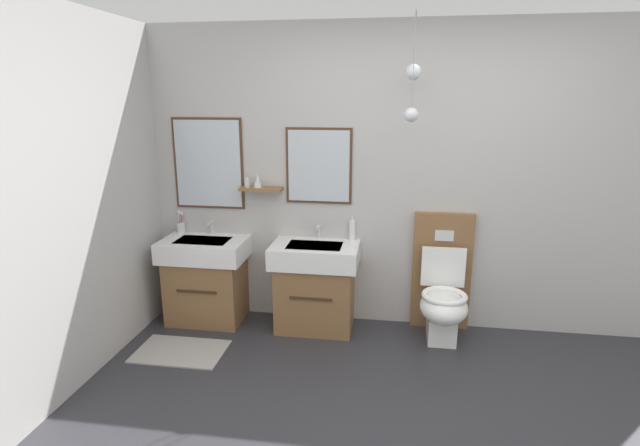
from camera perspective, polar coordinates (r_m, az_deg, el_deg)
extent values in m
cube|color=#B7B5B2|center=(4.13, 11.62, 4.91)|extent=(4.79, 0.12, 2.50)
cube|color=#4C301E|center=(4.34, -12.86, 6.76)|extent=(0.62, 0.02, 0.78)
cube|color=silver|center=(4.34, -12.91, 6.74)|extent=(0.58, 0.01, 0.74)
cube|color=#4C301E|center=(4.09, -0.13, 6.66)|extent=(0.55, 0.02, 0.63)
cube|color=silver|center=(4.08, -0.16, 6.64)|extent=(0.51, 0.01, 0.59)
cube|color=brown|center=(4.15, -6.88, 3.96)|extent=(0.36, 0.14, 0.02)
cylinder|color=silver|center=(4.18, -8.50, 4.69)|extent=(0.05, 0.05, 0.08)
cone|color=silver|center=(4.15, -7.28, 4.95)|extent=(0.07, 0.07, 0.12)
cylinder|color=gray|center=(3.68, 10.88, 18.19)|extent=(0.01, 0.01, 0.66)
sphere|color=silver|center=(3.68, 10.59, 12.28)|extent=(0.11, 0.11, 0.11)
cylinder|color=gray|center=(3.81, 11.04, 20.32)|extent=(0.01, 0.01, 0.36)
sphere|color=silver|center=(3.79, 10.86, 16.88)|extent=(0.12, 0.12, 0.12)
cube|color=#B7B5B2|center=(3.20, -33.09, 0.06)|extent=(0.12, 3.66, 2.50)
cube|color=#9E9993|center=(4.06, -15.93, -14.18)|extent=(0.68, 0.44, 0.01)
cube|color=brown|center=(4.44, -13.01, -7.50)|extent=(0.63, 0.45, 0.57)
cube|color=#3B2919|center=(4.22, -14.21, -7.77)|extent=(0.35, 0.01, 0.02)
cube|color=white|center=(4.32, -13.29, -2.94)|extent=(0.72, 0.49, 0.17)
cube|color=silver|center=(4.27, -13.49, -2.15)|extent=(0.45, 0.27, 0.03)
cylinder|color=silver|center=(4.45, -12.47, -0.47)|extent=(0.03, 0.03, 0.11)
cylinder|color=silver|center=(4.39, -12.76, -0.05)|extent=(0.02, 0.11, 0.02)
cube|color=brown|center=(4.19, -0.55, -8.45)|extent=(0.63, 0.45, 0.57)
cube|color=#3B2919|center=(3.96, -1.09, -8.83)|extent=(0.35, 0.01, 0.02)
cube|color=white|center=(4.06, -0.56, -3.65)|extent=(0.72, 0.49, 0.17)
cube|color=silver|center=(4.01, -0.63, -2.81)|extent=(0.45, 0.27, 0.03)
cylinder|color=silver|center=(4.20, -0.14, -1.00)|extent=(0.03, 0.03, 0.11)
cylinder|color=silver|center=(4.14, -0.26, -0.56)|extent=(0.02, 0.11, 0.02)
cube|color=brown|center=(4.26, 13.95, -5.38)|extent=(0.48, 0.10, 1.00)
cube|color=silver|center=(4.11, 14.28, -1.44)|extent=(0.15, 0.01, 0.09)
cube|color=white|center=(4.14, 13.98, -10.92)|extent=(0.22, 0.30, 0.34)
ellipsoid|color=white|center=(4.01, 14.21, -9.47)|extent=(0.37, 0.46, 0.24)
torus|color=white|center=(3.97, 14.29, -8.22)|extent=(0.35, 0.35, 0.04)
cube|color=white|center=(4.12, 14.16, -4.99)|extent=(0.35, 0.03, 0.33)
cylinder|color=silver|center=(4.53, -15.90, -0.51)|extent=(0.07, 0.07, 0.09)
cylinder|color=#DB3847|center=(4.51, -15.83, 0.09)|extent=(0.02, 0.03, 0.16)
cube|color=white|center=(4.50, -15.76, 1.09)|extent=(0.01, 0.02, 0.03)
cylinder|color=white|center=(4.53, -15.87, 0.12)|extent=(0.02, 0.01, 0.15)
cube|color=white|center=(4.51, -15.87, 1.05)|extent=(0.01, 0.02, 0.03)
cylinder|color=white|center=(4.52, -16.09, 0.20)|extent=(0.01, 0.04, 0.17)
cube|color=white|center=(4.52, -16.12, 1.30)|extent=(0.01, 0.02, 0.03)
cylinder|color=purple|center=(4.50, -16.03, 0.15)|extent=(0.03, 0.02, 0.17)
cube|color=white|center=(4.47, -16.01, 1.19)|extent=(0.02, 0.02, 0.03)
cylinder|color=white|center=(4.14, 3.77, -0.85)|extent=(0.06, 0.06, 0.17)
cylinder|color=silver|center=(4.12, 3.80, 0.51)|extent=(0.02, 0.02, 0.04)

